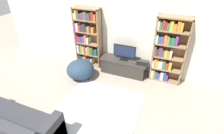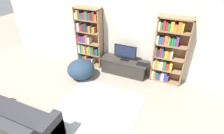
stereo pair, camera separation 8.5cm
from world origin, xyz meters
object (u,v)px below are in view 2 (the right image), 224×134
(bookshelf_right, at_px, (168,51))
(couch_left_sectional, at_px, (6,123))
(laptop, at_px, (143,64))
(tv_stand, at_px, (124,66))
(beanbag_ottoman, at_px, (81,69))
(bookshelf_left, at_px, (89,37))
(television, at_px, (125,52))

(bookshelf_right, xyz_separation_m, couch_left_sectional, (-2.49, -3.10, -0.62))
(bookshelf_right, xyz_separation_m, laptop, (-0.60, -0.18, -0.44))
(tv_stand, relative_size, couch_left_sectional, 0.67)
(laptop, height_order, beanbag_ottoman, beanbag_ottoman)
(beanbag_ottoman, bearing_deg, laptop, 21.57)
(tv_stand, relative_size, beanbag_ottoman, 1.79)
(tv_stand, height_order, laptop, laptop)
(tv_stand, bearing_deg, bookshelf_left, 174.38)
(bookshelf_left, distance_m, television, 1.27)
(bookshelf_right, height_order, television, bookshelf_right)
(bookshelf_right, relative_size, beanbag_ottoman, 2.33)
(tv_stand, distance_m, beanbag_ottoman, 1.28)
(bookshelf_left, xyz_separation_m, tv_stand, (1.25, -0.12, -0.68))
(television, bearing_deg, beanbag_ottoman, -145.71)
(laptop, height_order, couch_left_sectional, couch_left_sectional)
(bookshelf_left, bearing_deg, laptop, -5.75)
(laptop, xyz_separation_m, couch_left_sectional, (-1.90, -2.91, -0.17))
(laptop, relative_size, couch_left_sectional, 0.17)
(bookshelf_right, height_order, beanbag_ottoman, bookshelf_right)
(television, xyz_separation_m, laptop, (0.56, -0.09, -0.22))
(beanbag_ottoman, bearing_deg, bookshelf_right, 20.41)
(bookshelf_right, relative_size, tv_stand, 1.30)
(tv_stand, xyz_separation_m, television, (-0.00, 0.03, 0.46))
(bookshelf_left, height_order, couch_left_sectional, bookshelf_left)
(bookshelf_right, xyz_separation_m, beanbag_ottoman, (-2.23, -0.83, -0.64))
(couch_left_sectional, relative_size, beanbag_ottoman, 2.67)
(bookshelf_right, bearing_deg, couch_left_sectional, -128.84)
(beanbag_ottoman, bearing_deg, bookshelf_left, 102.01)
(tv_stand, distance_m, couch_left_sectional, 3.26)
(couch_left_sectional, bearing_deg, laptop, 56.93)
(tv_stand, bearing_deg, beanbag_ottoman, -146.69)
(laptop, distance_m, beanbag_ottoman, 1.76)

